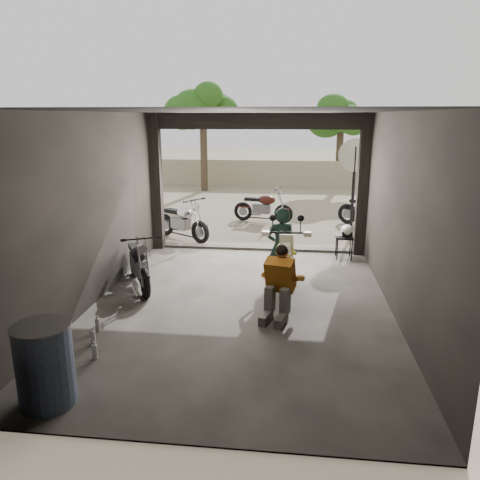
% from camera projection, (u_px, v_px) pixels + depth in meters
% --- Properties ---
extents(ground, '(80.00, 80.00, 0.00)m').
position_uv_depth(ground, '(240.00, 307.00, 7.92)').
color(ground, '#7A6D56').
rests_on(ground, ground).
extents(garage, '(7.00, 7.13, 3.20)m').
position_uv_depth(garage, '(244.00, 226.00, 8.12)').
color(garage, '#2D2B28').
rests_on(garage, ground).
extents(boundary_wall, '(18.00, 0.30, 1.20)m').
position_uv_depth(boundary_wall, '(276.00, 174.00, 21.21)').
color(boundary_wall, gray).
rests_on(boundary_wall, ground).
extents(tree_left, '(2.20, 2.20, 5.60)m').
position_uv_depth(tree_left, '(203.00, 94.00, 19.23)').
color(tree_left, '#382B1E').
rests_on(tree_left, ground).
extents(tree_right, '(2.20, 2.20, 5.00)m').
position_uv_depth(tree_right, '(342.00, 106.00, 20.13)').
color(tree_right, '#382B1E').
rests_on(tree_right, ground).
extents(main_bike, '(0.86, 1.93, 1.27)m').
position_uv_depth(main_bike, '(285.00, 257.00, 8.54)').
color(main_bike, beige).
rests_on(main_bike, ground).
extents(left_bike, '(1.32, 1.71, 1.07)m').
position_uv_depth(left_bike, '(139.00, 259.00, 8.72)').
color(left_bike, black).
rests_on(left_bike, ground).
extents(outside_bike_a, '(1.76, 1.49, 1.12)m').
position_uv_depth(outside_bike_a, '(182.00, 218.00, 12.11)').
color(outside_bike_a, black).
rests_on(outside_bike_a, ground).
extents(outside_bike_b, '(1.71, 0.97, 1.09)m').
position_uv_depth(outside_bike_b, '(263.00, 204.00, 14.11)').
color(outside_bike_b, '#3D140E').
rests_on(outside_bike_b, ground).
extents(outside_bike_c, '(1.81, 1.44, 1.14)m').
position_uv_depth(outside_bike_c, '(370.00, 208.00, 13.49)').
color(outside_bike_c, black).
rests_on(outside_bike_c, ground).
extents(rider, '(0.63, 0.51, 1.51)m').
position_uv_depth(rider, '(281.00, 247.00, 8.74)').
color(rider, black).
rests_on(rider, ground).
extents(mechanic, '(0.77, 0.92, 1.15)m').
position_uv_depth(mechanic, '(278.00, 286.00, 7.28)').
color(mechanic, '#B26717').
rests_on(mechanic, ground).
extents(stool, '(0.38, 0.38, 0.52)m').
position_uv_depth(stool, '(344.00, 240.00, 10.46)').
color(stool, black).
rests_on(stool, ground).
extents(helmet, '(0.32, 0.33, 0.27)m').
position_uv_depth(helmet, '(347.00, 230.00, 10.42)').
color(helmet, silver).
rests_on(helmet, stool).
extents(oil_drum, '(0.81, 0.81, 0.95)m').
position_uv_depth(oil_drum, '(45.00, 366.00, 5.12)').
color(oil_drum, '#37445D').
rests_on(oil_drum, ground).
extents(sign_post, '(0.86, 0.08, 2.59)m').
position_uv_depth(sign_post, '(354.00, 171.00, 12.04)').
color(sign_post, black).
rests_on(sign_post, ground).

